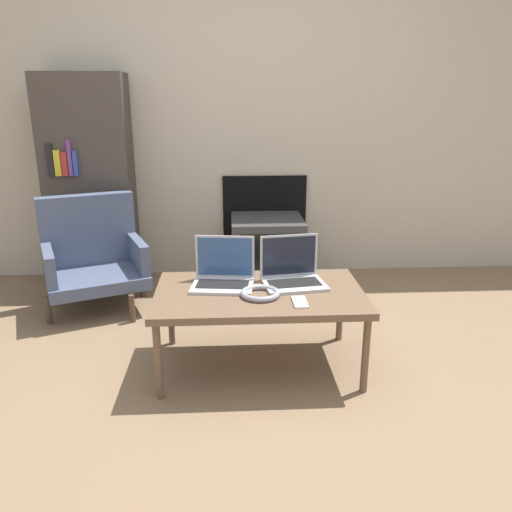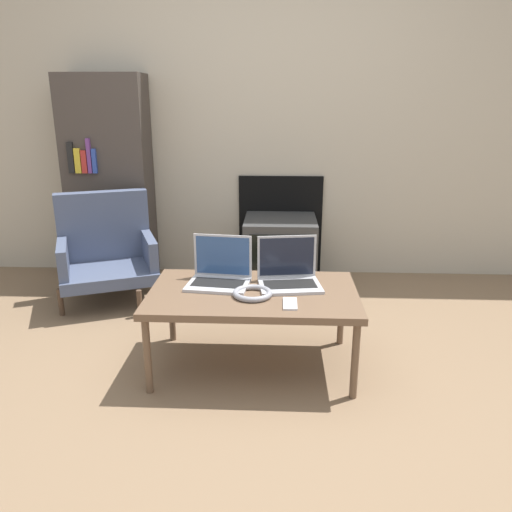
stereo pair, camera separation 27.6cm
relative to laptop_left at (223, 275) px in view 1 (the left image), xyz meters
The scene contains 10 objects.
ground_plane 0.70m from the laptop_left, 69.18° to the right, with size 14.00×14.00×0.00m, color #7A6047.
wall_back 1.67m from the laptop_left, 82.81° to the left, with size 7.00×0.08×2.60m.
table 0.23m from the laptop_left, 30.41° to the right, with size 1.06×0.63×0.43m.
laptop_left is the anchor object (origin of this frame).
laptop_right 0.36m from the laptop_left, ahead, with size 0.35×0.28×0.24m.
headphones 0.25m from the laptop_left, 44.33° to the right, with size 0.20×0.20×0.03m.
phone 0.46m from the laptop_left, 36.89° to the right, with size 0.07×0.14×0.01m.
tv 1.21m from the laptop_left, 74.47° to the left, with size 0.53×0.52×0.51m.
armchair 1.19m from the laptop_left, 138.36° to the left, with size 0.77×0.72×0.75m.
bookshelf 1.62m from the laptop_left, 128.08° to the left, with size 0.62×0.32×1.53m.
Camera 1 is at (-0.15, -1.98, 1.36)m, focal length 35.00 mm.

